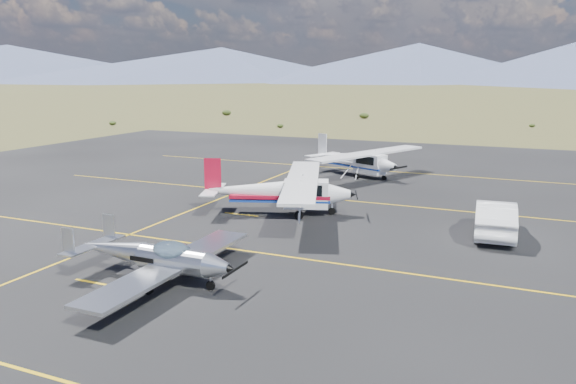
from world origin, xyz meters
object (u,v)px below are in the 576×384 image
Objects in this scene: aircraft_cessna at (280,190)px; aircraft_low_wing at (157,257)px; aircraft_plain at (356,159)px; sedan at (495,218)px.

aircraft_low_wing is at bearing -109.36° from aircraft_cessna.
aircraft_plain is (0.37, 23.62, 0.34)m from aircraft_low_wing.
aircraft_plain is at bearing -54.40° from sedan.
aircraft_cessna is at bearing -67.72° from aircraft_plain.
sedan is (10.87, 11.14, -0.08)m from aircraft_low_wing.
sedan is (10.49, -12.48, -0.42)m from aircraft_plain.
aircraft_cessna is at bearing 90.27° from aircraft_low_wing.
aircraft_cessna is 12.74m from aircraft_plain.
sedan is at bearing -18.12° from aircraft_cessna.
aircraft_cessna reaches higher than sedan.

